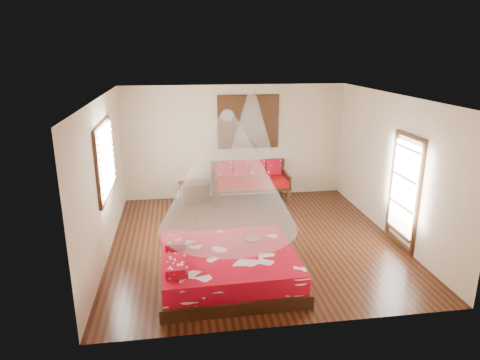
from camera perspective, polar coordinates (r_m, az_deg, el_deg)
The scene contains 10 objects.
room at distance 8.03m, azimuth 1.95°, elevation 1.04°, with size 5.54×5.54×2.84m.
bed at distance 7.04m, azimuth -1.71°, elevation -11.48°, with size 2.26×2.05×0.65m.
daybed at distance 10.58m, azimuth 1.36°, elevation 0.08°, with size 1.86×0.83×0.96m.
storage_chest at distance 10.60m, azimuth -6.09°, elevation -1.56°, with size 0.78×0.62×0.48m.
shutter_panel at distance 10.59m, azimuth 1.11°, elevation 7.76°, with size 1.52×0.06×1.32m.
window_left at distance 8.13m, azimuth -17.46°, elevation 2.64°, with size 0.10×1.74×1.34m.
glazed_door at distance 8.50m, azimuth 21.02°, elevation -1.54°, with size 0.08×1.02×2.16m.
wine_tray at distance 7.33m, azimuth 1.67°, elevation -7.64°, with size 0.25×0.25×0.20m.
mosquito_net_main at distance 6.43m, azimuth -1.65°, elevation 1.13°, with size 2.16×2.16×1.80m, color white.
mosquito_net_daybed at distance 10.12m, azimuth 1.55°, elevation 7.89°, with size 1.02×1.02×1.50m, color white.
Camera 1 is at (-1.39, -7.59, 3.62)m, focal length 32.00 mm.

